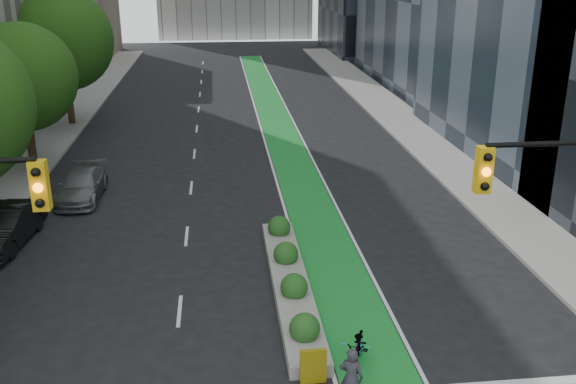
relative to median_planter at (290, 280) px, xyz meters
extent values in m
cube|color=gray|center=(-13.00, 17.96, -0.30)|extent=(3.60, 90.00, 0.15)
cube|color=gray|center=(10.60, 17.96, -0.30)|extent=(3.60, 90.00, 0.15)
cube|color=#198A2F|center=(1.80, 22.96, -0.37)|extent=(2.20, 70.00, 0.01)
cylinder|color=black|center=(-12.20, 14.96, 1.87)|extent=(0.44, 0.44, 4.48)
sphere|color=#153F0D|center=(-12.20, 14.96, 4.59)|extent=(5.60, 5.60, 5.60)
cylinder|color=black|center=(-12.20, 24.96, 2.20)|extent=(0.44, 0.44, 5.15)
sphere|color=#153F0D|center=(-12.20, 24.96, 5.33)|extent=(6.60, 6.60, 6.60)
cube|color=gold|center=(-5.90, -6.54, 5.88)|extent=(0.34, 0.28, 1.05)
sphere|color=orange|center=(-5.90, -6.70, 5.88)|extent=(0.20, 0.20, 0.20)
cube|color=gold|center=(3.50, -6.54, 5.88)|extent=(0.34, 0.28, 1.05)
sphere|color=orange|center=(3.50, -6.70, 5.88)|extent=(0.20, 0.20, 0.20)
cube|color=gray|center=(0.00, -0.04, -0.17)|extent=(1.20, 10.00, 0.40)
cube|color=yellow|center=(0.00, -5.24, 0.18)|extent=(0.70, 0.12, 1.00)
sphere|color=#194C19|center=(0.00, -3.54, 0.28)|extent=(0.90, 0.90, 0.90)
sphere|color=#194C19|center=(0.00, -1.04, 0.28)|extent=(0.90, 0.90, 0.90)
sphere|color=#194C19|center=(0.00, 1.46, 0.28)|extent=(0.90, 0.90, 0.90)
sphere|color=#194C19|center=(0.00, 3.96, 0.28)|extent=(0.90, 0.90, 0.90)
imported|color=gray|center=(1.31, -4.69, 0.19)|extent=(1.42, 2.28, 1.13)
imported|color=#312E38|center=(0.80, -6.22, 0.46)|extent=(0.71, 0.58, 1.66)
imported|color=black|center=(-10.70, 4.91, 0.40)|extent=(2.14, 4.82, 1.54)
imported|color=slate|center=(-8.72, 9.97, 0.29)|extent=(1.93, 4.61, 1.33)
camera|label=1|loc=(-2.23, -19.34, 10.16)|focal=40.00mm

